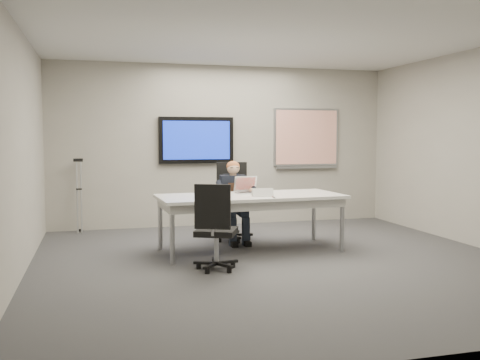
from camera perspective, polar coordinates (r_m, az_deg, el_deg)
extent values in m
cube|color=#38383B|center=(6.75, 4.28, -8.73)|extent=(6.00, 6.00, 0.02)
cube|color=silver|center=(6.68, 4.42, 15.34)|extent=(6.00, 6.00, 0.02)
cube|color=#A5A095|center=(9.45, -1.74, 3.67)|extent=(6.00, 0.02, 2.80)
cube|color=#A5A095|center=(3.87, 19.33, 2.07)|extent=(6.00, 0.02, 2.80)
cube|color=#A5A095|center=(6.24, -22.62, 2.84)|extent=(0.02, 6.00, 2.80)
cube|color=white|center=(7.26, 1.13, -1.76)|extent=(2.54, 1.16, 0.04)
cube|color=#BABAB6|center=(7.27, 1.13, -2.41)|extent=(2.43, 1.06, 0.10)
cylinder|color=#96999F|center=(6.60, -7.24, -5.82)|extent=(0.06, 0.06, 0.73)
cylinder|color=#96999F|center=(7.39, 10.84, -4.74)|extent=(0.06, 0.06, 0.73)
cylinder|color=#96999F|center=(7.45, -8.51, -4.64)|extent=(0.06, 0.06, 0.73)
cylinder|color=#96999F|center=(8.16, 7.87, -3.83)|extent=(0.06, 0.06, 0.73)
cube|color=black|center=(9.29, -4.68, 4.26)|extent=(1.30, 0.08, 0.80)
cube|color=#0D2398|center=(9.25, -4.63, 4.26)|extent=(1.16, 0.01, 0.66)
cube|color=#96999F|center=(9.90, 7.08, 4.55)|extent=(1.25, 0.04, 1.05)
cube|color=white|center=(9.88, 7.13, 4.55)|extent=(1.18, 0.01, 0.98)
cube|color=#96999F|center=(9.88, 7.13, 1.36)|extent=(1.18, 0.05, 0.04)
cylinder|color=#96999F|center=(8.07, -0.83, -4.25)|extent=(0.07, 0.07, 0.40)
cube|color=black|center=(8.04, -0.84, -2.84)|extent=(0.61, 0.61, 0.08)
cube|color=black|center=(8.25, -0.90, -0.09)|extent=(0.47, 0.15, 0.58)
cylinder|color=#96999F|center=(6.31, -2.53, -7.10)|extent=(0.06, 0.06, 0.35)
cube|color=black|center=(6.28, -2.54, -5.53)|extent=(0.59, 0.59, 0.07)
cube|color=black|center=(6.02, -2.95, -2.86)|extent=(0.39, 0.21, 0.51)
cube|color=black|center=(7.98, -0.77, -1.31)|extent=(0.38, 0.24, 0.51)
cube|color=#331E15|center=(7.87, -0.57, -1.20)|extent=(0.19, 0.03, 0.25)
sphere|color=#DBA986|center=(7.92, -0.73, 1.27)|extent=(0.19, 0.19, 0.19)
ellipsoid|color=brown|center=(7.94, -0.75, 1.47)|extent=(0.19, 0.19, 0.16)
cube|color=#ACACAF|center=(7.46, 0.89, -1.37)|extent=(0.34, 0.24, 0.02)
cube|color=black|center=(7.45, 0.91, -1.30)|extent=(0.28, 0.17, 0.00)
cube|color=#ACACAF|center=(7.59, 0.58, -0.39)|extent=(0.33, 0.09, 0.22)
cube|color=red|center=(7.58, 0.60, -0.38)|extent=(0.29, 0.07, 0.18)
cylinder|color=black|center=(6.94, 3.61, -1.85)|extent=(0.01, 0.14, 0.01)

